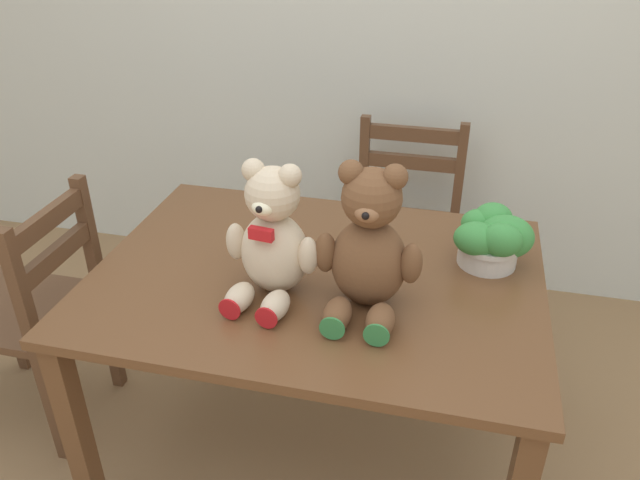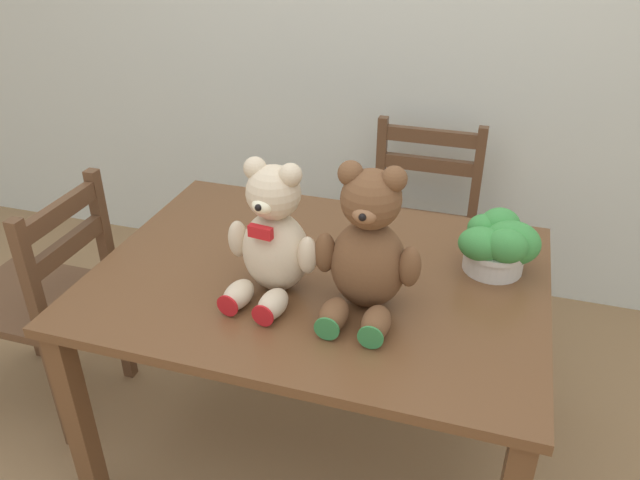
% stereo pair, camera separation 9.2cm
% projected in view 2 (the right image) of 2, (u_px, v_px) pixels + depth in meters
% --- Properties ---
extents(dining_table, '(1.29, 0.95, 0.72)m').
position_uv_depth(dining_table, '(319.00, 298.00, 1.86)').
color(dining_table, brown).
rests_on(dining_table, ground_plane).
extents(wooden_chair_behind, '(0.45, 0.41, 0.85)m').
position_uv_depth(wooden_chair_behind, '(419.00, 226.00, 2.65)').
color(wooden_chair_behind, brown).
rests_on(wooden_chair_behind, ground_plane).
extents(wooden_chair_side, '(0.46, 0.40, 0.88)m').
position_uv_depth(wooden_chair_side, '(43.00, 300.00, 2.15)').
color(wooden_chair_side, brown).
rests_on(wooden_chair_side, ground_plane).
extents(teddy_bear_left, '(0.27, 0.28, 0.38)m').
position_uv_depth(teddy_bear_left, '(273.00, 238.00, 1.66)').
color(teddy_bear_left, beige).
rests_on(teddy_bear_left, dining_table).
extents(teddy_bear_right, '(0.28, 0.28, 0.41)m').
position_uv_depth(teddy_bear_right, '(368.00, 250.00, 1.59)').
color(teddy_bear_right, brown).
rests_on(teddy_bear_right, dining_table).
extents(potted_plant, '(0.23, 0.20, 0.17)m').
position_uv_depth(potted_plant, '(498.00, 244.00, 1.78)').
color(potted_plant, beige).
rests_on(potted_plant, dining_table).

